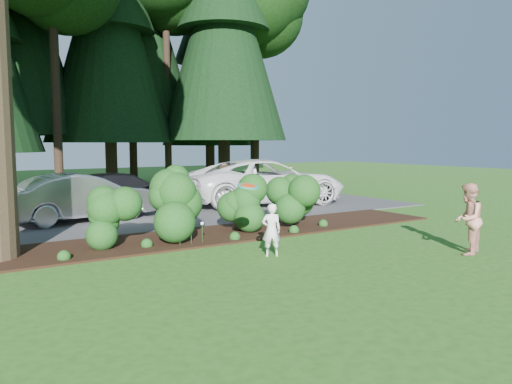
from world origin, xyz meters
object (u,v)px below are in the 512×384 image
car_dark_suv (123,192)px  child (271,230)px  frisbee (248,186)px  car_silver_wagon (82,197)px  adult (468,219)px  car_white_suv (266,182)px

car_dark_suv → child: 8.85m
car_dark_suv → frisbee: size_ratio=10.53×
car_dark_suv → car_silver_wagon: bearing=126.6°
adult → car_dark_suv: bearing=-92.2°
car_silver_wagon → car_dark_suv: bearing=-57.2°
car_dark_suv → adult: 11.86m
child → adult: 4.42m
child → adult: (3.82, -2.23, 0.21)m
child → frisbee: (-0.73, -0.20, 1.02)m
car_white_suv → child: (-5.00, -7.65, -0.34)m
car_white_suv → frisbee: size_ratio=14.38×
adult → frisbee: 5.04m
child → frisbee: size_ratio=2.61×
adult → car_white_suv: bearing=-120.2°
car_white_suv → car_dark_suv: bearing=86.4°
adult → frisbee: (-4.54, 2.03, 0.81)m
car_silver_wagon → child: car_silver_wagon is taller
car_white_suv → frisbee: bearing=152.5°
car_dark_suv → child: bearing=178.1°
car_silver_wagon → child: 7.57m
car_white_suv → child: car_white_suv is taller
car_silver_wagon → adult: bearing=-155.6°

